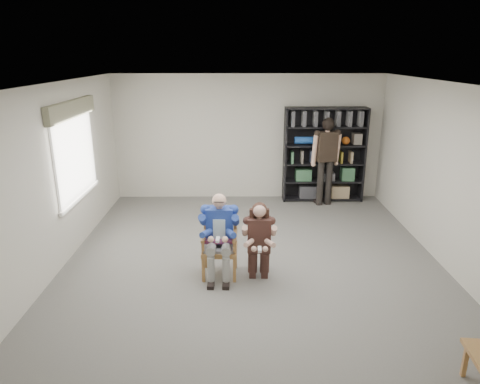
{
  "coord_description": "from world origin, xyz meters",
  "views": [
    {
      "loc": [
        -0.25,
        -6.04,
        3.2
      ],
      "look_at": [
        -0.2,
        0.6,
        1.05
      ],
      "focal_mm": 32.0,
      "sensor_mm": 36.0,
      "label": 1
    }
  ],
  "objects_px": {
    "seated_man": "(219,235)",
    "bookshelf": "(324,155)",
    "armchair": "(220,245)",
    "standing_man": "(326,163)",
    "kneeling_woman": "(259,242)"
  },
  "relations": [
    {
      "from": "kneeling_woman",
      "to": "standing_man",
      "type": "xyz_separation_m",
      "value": [
        1.6,
        3.3,
        0.37
      ]
    },
    {
      "from": "armchair",
      "to": "seated_man",
      "type": "xyz_separation_m",
      "value": [
        0.0,
        -0.0,
        0.15
      ]
    },
    {
      "from": "armchair",
      "to": "bookshelf",
      "type": "relative_size",
      "value": 0.47
    },
    {
      "from": "bookshelf",
      "to": "standing_man",
      "type": "bearing_deg",
      "value": -94.34
    },
    {
      "from": "seated_man",
      "to": "bookshelf",
      "type": "bearing_deg",
      "value": 59.36
    },
    {
      "from": "kneeling_woman",
      "to": "standing_man",
      "type": "height_order",
      "value": "standing_man"
    },
    {
      "from": "seated_man",
      "to": "standing_man",
      "type": "bearing_deg",
      "value": 57.03
    },
    {
      "from": "armchair",
      "to": "seated_man",
      "type": "distance_m",
      "value": 0.15
    },
    {
      "from": "bookshelf",
      "to": "standing_man",
      "type": "xyz_separation_m",
      "value": [
        -0.03,
        -0.34,
        -0.09
      ]
    },
    {
      "from": "bookshelf",
      "to": "kneeling_woman",
      "type": "bearing_deg",
      "value": -114.17
    },
    {
      "from": "armchair",
      "to": "seated_man",
      "type": "bearing_deg",
      "value": -88.45
    },
    {
      "from": "armchair",
      "to": "seated_man",
      "type": "height_order",
      "value": "seated_man"
    },
    {
      "from": "armchair",
      "to": "seated_man",
      "type": "relative_size",
      "value": 0.77
    },
    {
      "from": "bookshelf",
      "to": "standing_man",
      "type": "height_order",
      "value": "bookshelf"
    },
    {
      "from": "seated_man",
      "to": "bookshelf",
      "type": "xyz_separation_m",
      "value": [
        2.21,
        3.51,
        0.4
      ]
    }
  ]
}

